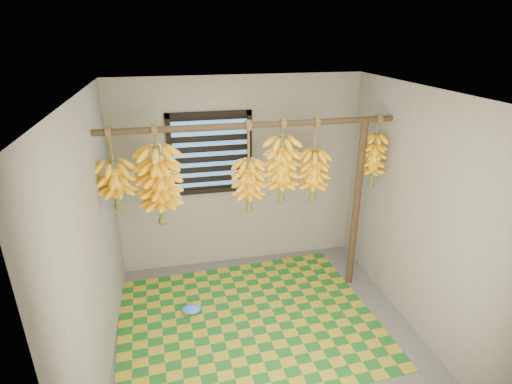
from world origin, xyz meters
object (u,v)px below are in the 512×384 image
object	(u,v)px
support_post	(356,207)
banana_bunch_d	(282,170)
banana_bunch_c	(249,185)
banana_bunch_e	(313,176)
woven_mat	(248,321)
banana_bunch_f	(374,160)
banana_bunch_a	(116,185)
plastic_bag	(191,309)
banana_bunch_b	(160,186)

from	to	relation	value
support_post	banana_bunch_d	xyz separation A→B (m)	(-0.89, 0.00, 0.51)
banana_bunch_c	banana_bunch_e	size ratio (longest dim) A/B	1.04
woven_mat	banana_bunch_d	size ratio (longest dim) A/B	2.96
support_post	woven_mat	bearing A→B (deg)	-161.49
banana_bunch_f	banana_bunch_a	bearing A→B (deg)	180.00
support_post	plastic_bag	world-z (taller)	support_post
banana_bunch_c	support_post	bearing A→B (deg)	-0.00
banana_bunch_d	banana_bunch_c	bearing A→B (deg)	180.00
banana_bunch_b	banana_bunch_c	bearing A→B (deg)	0.00
banana_bunch_a	banana_bunch_d	xyz separation A→B (m)	(1.66, 0.00, 0.03)
woven_mat	banana_bunch_f	bearing A→B (deg)	16.77
support_post	banana_bunch_a	distance (m)	2.59
banana_bunch_b	banana_bunch_c	world-z (taller)	same
support_post	banana_bunch_f	size ratio (longest dim) A/B	2.47
plastic_bag	banana_bunch_b	xyz separation A→B (m)	(-0.21, 0.20, 1.39)
woven_mat	banana_bunch_d	world-z (taller)	banana_bunch_d
plastic_bag	banana_bunch_b	bearing A→B (deg)	136.63
banana_bunch_d	banana_bunch_b	bearing A→B (deg)	180.00
woven_mat	support_post	bearing A→B (deg)	18.51
banana_bunch_c	banana_bunch_e	bearing A→B (deg)	0.00
support_post	woven_mat	xyz separation A→B (m)	(-1.35, -0.45, -0.99)
banana_bunch_b	banana_bunch_e	world-z (taller)	same
woven_mat	banana_bunch_a	xyz separation A→B (m)	(-1.20, 0.45, 1.47)
banana_bunch_a	banana_bunch_b	xyz separation A→B (m)	(0.41, 0.00, -0.04)
woven_mat	banana_bunch_e	xyz separation A→B (m)	(0.82, 0.45, 1.41)
support_post	woven_mat	world-z (taller)	support_post
banana_bunch_b	woven_mat	bearing A→B (deg)	-29.89
support_post	banana_bunch_f	bearing A→B (deg)	0.00
plastic_bag	banana_bunch_b	distance (m)	1.42
banana_bunch_e	banana_bunch_f	xyz separation A→B (m)	(0.69, -0.00, 0.13)
woven_mat	banana_bunch_c	distance (m)	1.44
banana_bunch_a	banana_bunch_e	bearing A→B (deg)	0.00
support_post	plastic_bag	size ratio (longest dim) A/B	9.65
banana_bunch_a	banana_bunch_d	distance (m)	1.66
plastic_bag	banana_bunch_f	world-z (taller)	banana_bunch_f
support_post	banana_bunch_e	xyz separation A→B (m)	(-0.54, 0.00, 0.41)
banana_bunch_d	plastic_bag	bearing A→B (deg)	-169.29
banana_bunch_e	banana_bunch_a	bearing A→B (deg)	-180.00
banana_bunch_a	banana_bunch_e	distance (m)	2.01
banana_bunch_a	banana_bunch_f	size ratio (longest dim) A/B	1.01
woven_mat	plastic_bag	bearing A→B (deg)	156.15
support_post	banana_bunch_d	world-z (taller)	banana_bunch_d
plastic_bag	banana_bunch_c	distance (m)	1.50
plastic_bag	banana_bunch_b	world-z (taller)	banana_bunch_b
support_post	banana_bunch_e	world-z (taller)	banana_bunch_e
banana_bunch_b	banana_bunch_c	size ratio (longest dim) A/B	1.05
banana_bunch_b	banana_bunch_d	bearing A→B (deg)	0.00
support_post	plastic_bag	xyz separation A→B (m)	(-1.93, -0.20, -0.95)
banana_bunch_a	plastic_bag	bearing A→B (deg)	-17.66
banana_bunch_b	banana_bunch_e	bearing A→B (deg)	0.00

